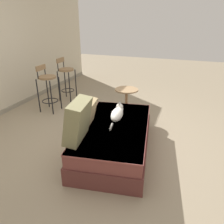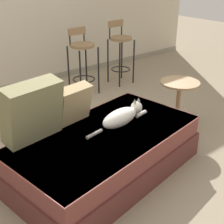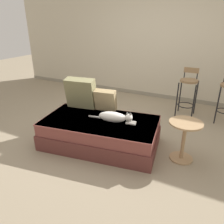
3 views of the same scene
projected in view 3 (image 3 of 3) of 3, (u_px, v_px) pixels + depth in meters
ground_plane at (112, 133)px, 3.76m from camera, size 16.00×16.00×0.00m
wall_back_panel at (156, 43)px, 5.08m from camera, size 8.00×0.10×2.60m
wall_baseboard_trim at (151, 94)px, 5.53m from camera, size 8.00×0.02×0.09m
couch at (100, 132)px, 3.34m from camera, size 1.85×1.19×0.42m
throw_pillow_corner at (81, 93)px, 3.62m from camera, size 0.52×0.33×0.51m
throw_pillow_middle at (105, 100)px, 3.52m from camera, size 0.37×0.25×0.36m
cat at (115, 117)px, 3.17m from camera, size 0.75×0.23×0.19m
bar_stool_near_window at (188, 88)px, 4.26m from camera, size 0.34×0.34×0.95m
side_table at (184, 136)px, 2.93m from camera, size 0.44×0.44×0.57m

